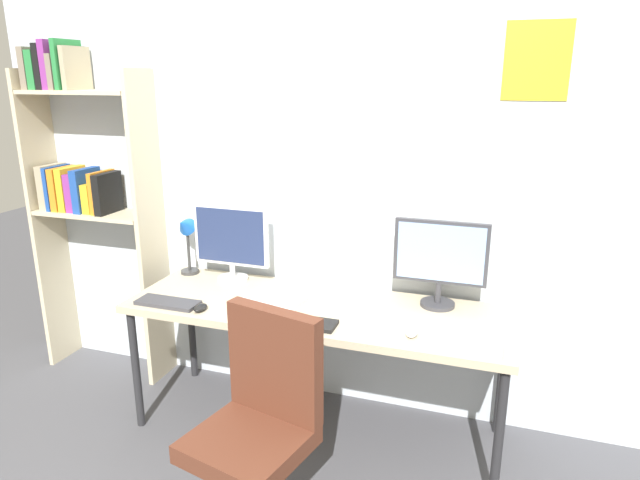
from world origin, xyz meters
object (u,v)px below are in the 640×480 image
at_px(bookshelf, 83,178).
at_px(monitor_left, 231,240).
at_px(mouse_left_side, 201,308).
at_px(mouse_right_side, 412,333).
at_px(keyboard_left, 168,303).
at_px(keyboard_right, 460,345).
at_px(desk_lamp, 185,234).
at_px(monitor_right, 440,258).
at_px(desk, 317,316).
at_px(laptop_closed, 272,301).
at_px(office_chair, 258,450).
at_px(keyboard_center, 302,322).

relative_size(bookshelf, monitor_left, 4.58).
relative_size(mouse_left_side, mouse_right_side, 1.00).
relative_size(monitor_left, keyboard_left, 1.36).
height_order(keyboard_right, mouse_right_side, mouse_right_side).
bearing_deg(desk_lamp, monitor_right, -0.12).
height_order(bookshelf, mouse_left_side, bookshelf).
bearing_deg(mouse_right_side, desk, 160.65).
relative_size(bookshelf, keyboard_right, 5.91).
xyz_separation_m(monitor_left, laptop_closed, (0.36, -0.25, -0.23)).
bearing_deg(office_chair, monitor_right, 58.70).
xyz_separation_m(keyboard_left, laptop_closed, (0.51, 0.19, 0.00)).
bearing_deg(keyboard_left, desk, 16.88).
xyz_separation_m(bookshelf, mouse_right_side, (2.16, -0.42, -0.54)).
bearing_deg(monitor_right, mouse_left_side, -158.25).
distance_m(monitor_right, desk_lamp, 1.51).
bearing_deg(desk, keyboard_right, -16.88).
xyz_separation_m(keyboard_left, keyboard_right, (1.52, 0.00, 0.00)).
distance_m(keyboard_right, laptop_closed, 1.02).
height_order(bookshelf, monitor_right, bookshelf).
xyz_separation_m(desk_lamp, keyboard_left, (0.15, -0.45, -0.24)).
height_order(bookshelf, keyboard_center, bookshelf).
xyz_separation_m(monitor_right, keyboard_right, (0.16, -0.44, -0.25)).
relative_size(monitor_right, keyboard_left, 1.41).
bearing_deg(laptop_closed, keyboard_right, -3.36).
distance_m(monitor_right, mouse_left_side, 1.26).
height_order(office_chair, mouse_right_side, office_chair).
xyz_separation_m(desk_lamp, laptop_closed, (0.66, -0.25, -0.24)).
bearing_deg(mouse_right_side, keyboard_left, -178.09).
height_order(office_chair, mouse_left_side, office_chair).
xyz_separation_m(bookshelf, keyboard_right, (2.38, -0.46, -0.54)).
height_order(desk_lamp, mouse_left_side, desk_lamp).
relative_size(desk, office_chair, 2.04).
bearing_deg(keyboard_left, mouse_right_side, 1.91).
height_order(monitor_left, monitor_right, monitor_right).
xyz_separation_m(desk, monitor_right, (0.60, 0.21, 0.32)).
xyz_separation_m(bookshelf, office_chair, (1.63, -1.00, -0.89)).
relative_size(mouse_right_side, laptop_closed, 0.30).
distance_m(bookshelf, keyboard_left, 1.12).
bearing_deg(office_chair, desk_lamp, 132.73).
bearing_deg(monitor_right, bookshelf, 179.53).
bearing_deg(mouse_right_side, monitor_right, 80.37).
distance_m(office_chair, mouse_left_side, 0.84).
distance_m(desk, keyboard_center, 0.24).
xyz_separation_m(bookshelf, keyboard_center, (1.63, -0.46, -0.54)).
bearing_deg(monitor_left, desk, -19.48).
height_order(office_chair, desk_lamp, desk_lamp).
height_order(bookshelf, keyboard_left, bookshelf).
bearing_deg(mouse_left_side, mouse_right_side, 3.17).
relative_size(monitor_right, keyboard_right, 1.34).
xyz_separation_m(desk, keyboard_left, (-0.76, -0.23, 0.06)).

